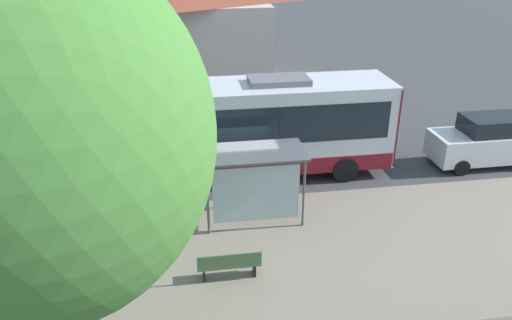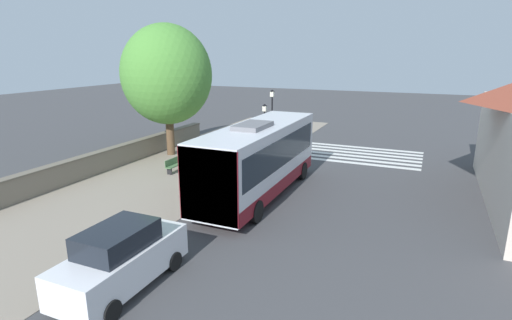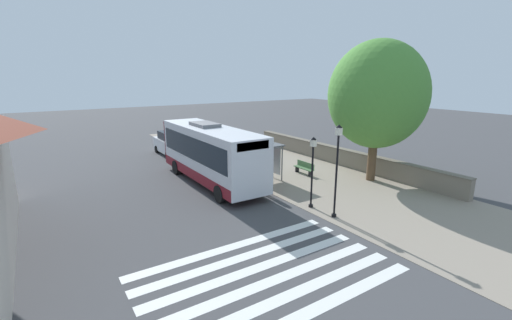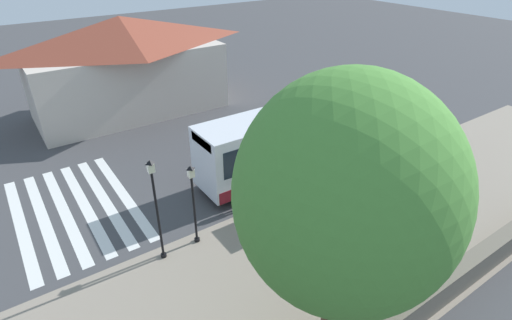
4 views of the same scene
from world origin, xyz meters
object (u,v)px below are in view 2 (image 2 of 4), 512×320
(bus, at_px, (259,158))
(bench, at_px, (175,164))
(shade_tree, at_px, (167,75))
(parked_car_behind_bus, at_px, (121,258))
(street_lamp_far, at_px, (265,127))
(pedestrian, at_px, (258,156))
(bus_shelter, at_px, (206,147))
(street_lamp_near, at_px, (272,117))

(bus, relative_size, bench, 5.76)
(shade_tree, distance_m, parked_car_behind_bus, 17.62)
(bus, relative_size, parked_car_behind_bus, 2.25)
(street_lamp_far, bearing_deg, bench, -127.71)
(shade_tree, bearing_deg, pedestrian, -12.28)
(parked_car_behind_bus, bearing_deg, shade_tree, 120.34)
(bench, bearing_deg, pedestrian, 21.33)
(bus_shelter, xyz_separation_m, bench, (-2.88, 1.12, -1.57))
(street_lamp_near, xyz_separation_m, parked_car_behind_bus, (2.02, -17.76, -1.74))
(pedestrian, height_order, street_lamp_far, street_lamp_far)
(bus, height_order, pedestrian, bus)
(pedestrian, bearing_deg, bench, -158.67)
(street_lamp_near, bearing_deg, shade_tree, -154.81)
(bus, height_order, bench, bus)
(bus, distance_m, street_lamp_near, 8.87)
(bus, xyz_separation_m, bus_shelter, (-3.50, 0.73, 0.06))
(bus, xyz_separation_m, pedestrian, (-1.62, 3.71, -0.93))
(pedestrian, bearing_deg, parked_car_behind_bus, -85.48)
(bench, bearing_deg, shade_tree, 128.67)
(bus_shelter, height_order, bench, bus_shelter)
(street_lamp_far, bearing_deg, parked_car_behind_bus, -83.21)
(street_lamp_far, xyz_separation_m, shade_tree, (-6.66, -1.49, 3.36))
(bench, bearing_deg, bus_shelter, -21.26)
(street_lamp_near, xyz_separation_m, shade_tree, (-6.57, -3.09, 2.91))
(bench, xyz_separation_m, street_lamp_far, (3.86, 4.99, 1.80))
(bench, height_order, street_lamp_near, street_lamp_near)
(pedestrian, relative_size, parked_car_behind_bus, 0.40)
(bus_shelter, bearing_deg, pedestrian, 57.76)
(shade_tree, height_order, parked_car_behind_bus, shade_tree)
(street_lamp_near, bearing_deg, parked_car_behind_bus, -83.53)
(bus, height_order, street_lamp_far, bus)
(bus, xyz_separation_m, shade_tree, (-9.18, 5.35, 3.65))
(street_lamp_near, height_order, shade_tree, shade_tree)
(bus_shelter, relative_size, street_lamp_far, 0.88)
(bus, bearing_deg, pedestrian, 113.59)
(bus, bearing_deg, bus_shelter, 168.17)
(bus_shelter, bearing_deg, parked_car_behind_bus, -73.87)
(bus_shelter, relative_size, shade_tree, 0.37)
(bus, bearing_deg, shade_tree, 149.74)
(bus_shelter, distance_m, pedestrian, 3.66)
(street_lamp_near, distance_m, shade_tree, 7.82)
(bench, distance_m, street_lamp_near, 7.92)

